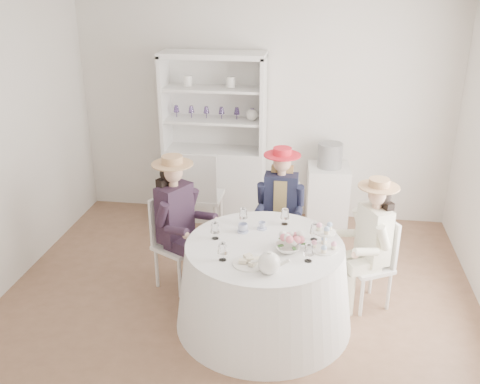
# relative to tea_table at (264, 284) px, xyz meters

# --- Properties ---
(ground) EXTENTS (4.50, 4.50, 0.00)m
(ground) POSITION_rel_tea_table_xyz_m (-0.27, 0.33, -0.38)
(ground) COLOR brown
(ground) RESTS_ON ground
(wall_back) EXTENTS (4.50, 0.00, 4.50)m
(wall_back) POSITION_rel_tea_table_xyz_m (-0.27, 2.33, 0.97)
(wall_back) COLOR silver
(wall_back) RESTS_ON ground
(wall_front) EXTENTS (4.50, 0.00, 4.50)m
(wall_front) POSITION_rel_tea_table_xyz_m (-0.27, -1.67, 0.97)
(wall_front) COLOR silver
(wall_front) RESTS_ON ground
(tea_table) EXTENTS (1.54, 1.54, 0.77)m
(tea_table) POSITION_rel_tea_table_xyz_m (0.00, 0.00, 0.00)
(tea_table) COLOR white
(tea_table) RESTS_ON ground
(hutch) EXTENTS (1.33, 0.77, 2.04)m
(hutch) POSITION_rel_tea_table_xyz_m (-0.83, 2.10, 0.34)
(hutch) COLOR silver
(hutch) RESTS_ON ground
(side_table) EXTENTS (0.51, 0.51, 0.75)m
(side_table) POSITION_rel_tea_table_xyz_m (0.54, 2.07, -0.01)
(side_table) COLOR silver
(side_table) RESTS_ON ground
(hatbox) EXTENTS (0.32, 0.32, 0.29)m
(hatbox) POSITION_rel_tea_table_xyz_m (0.54, 2.07, 0.51)
(hatbox) COLOR black
(hatbox) RESTS_ON side_table
(guest_left) EXTENTS (0.57, 0.52, 1.35)m
(guest_left) POSITION_rel_tea_table_xyz_m (-0.88, 0.46, 0.38)
(guest_left) COLOR silver
(guest_left) RESTS_ON ground
(guest_mid) EXTENTS (0.47, 0.49, 1.30)m
(guest_mid) POSITION_rel_tea_table_xyz_m (0.06, 1.00, 0.35)
(guest_mid) COLOR silver
(guest_mid) RESTS_ON ground
(guest_right) EXTENTS (0.53, 0.49, 1.25)m
(guest_right) POSITION_rel_tea_table_xyz_m (0.91, 0.40, 0.33)
(guest_right) COLOR silver
(guest_right) RESTS_ON ground
(spare_chair) EXTENTS (0.44, 0.44, 1.06)m
(spare_chair) POSITION_rel_tea_table_xyz_m (-0.88, 1.47, 0.19)
(spare_chair) COLOR silver
(spare_chair) RESTS_ON ground
(teacup_a) EXTENTS (0.12, 0.12, 0.07)m
(teacup_a) POSITION_rel_tea_table_xyz_m (-0.21, 0.20, 0.42)
(teacup_a) COLOR white
(teacup_a) RESTS_ON tea_table
(teacup_b) EXTENTS (0.08, 0.08, 0.06)m
(teacup_b) POSITION_rel_tea_table_xyz_m (-0.05, 0.28, 0.42)
(teacup_b) COLOR white
(teacup_b) RESTS_ON tea_table
(teacup_c) EXTENTS (0.13, 0.13, 0.08)m
(teacup_c) POSITION_rel_tea_table_xyz_m (0.26, 0.06, 0.43)
(teacup_c) COLOR white
(teacup_c) RESTS_ON tea_table
(flower_bowl) EXTENTS (0.23, 0.23, 0.05)m
(flower_bowl) POSITION_rel_tea_table_xyz_m (0.20, -0.10, 0.41)
(flower_bowl) COLOR white
(flower_bowl) RESTS_ON tea_table
(flower_arrangement) EXTENTS (0.17, 0.17, 0.06)m
(flower_arrangement) POSITION_rel_tea_table_xyz_m (0.22, -0.03, 0.47)
(flower_arrangement) COLOR #E17080
(flower_arrangement) RESTS_ON tea_table
(table_teapot) EXTENTS (0.25, 0.18, 0.19)m
(table_teapot) POSITION_rel_tea_table_xyz_m (0.08, -0.44, 0.47)
(table_teapot) COLOR white
(table_teapot) RESTS_ON tea_table
(sandwich_plate) EXTENTS (0.27, 0.27, 0.06)m
(sandwich_plate) POSITION_rel_tea_table_xyz_m (-0.08, -0.34, 0.40)
(sandwich_plate) COLOR white
(sandwich_plate) RESTS_ON tea_table
(cupcake_stand) EXTENTS (0.24, 0.24, 0.22)m
(cupcake_stand) POSITION_rel_tea_table_xyz_m (0.49, -0.01, 0.47)
(cupcake_stand) COLOR white
(cupcake_stand) RESTS_ON tea_table
(stemware_set) EXTENTS (0.92, 0.92, 0.15)m
(stemware_set) POSITION_rel_tea_table_xyz_m (-0.00, 0.00, 0.46)
(stemware_set) COLOR white
(stemware_set) RESTS_ON tea_table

